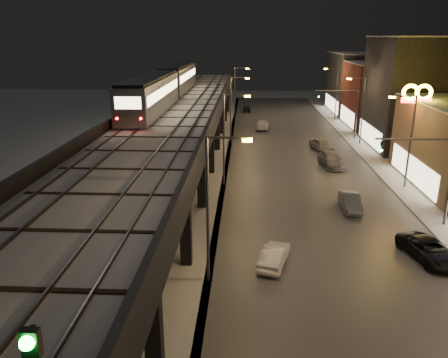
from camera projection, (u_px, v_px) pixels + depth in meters
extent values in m
cube|color=#46474D|center=(302.00, 174.00, 46.94)|extent=(17.00, 120.00, 0.06)
cube|color=#9FA1A8|center=(396.00, 175.00, 46.44)|extent=(4.00, 120.00, 0.14)
cube|color=#9FA1A8|center=(177.00, 172.00, 47.60)|extent=(11.00, 120.00, 0.06)
cube|color=black|center=(171.00, 125.00, 42.95)|extent=(9.00, 100.00, 1.00)
cube|color=black|center=(153.00, 327.00, 18.14)|extent=(0.70, 0.70, 5.30)
cube|color=black|center=(59.00, 271.00, 17.54)|extent=(8.00, 0.60, 0.50)
cube|color=black|center=(71.00, 224.00, 27.99)|extent=(0.70, 0.70, 5.30)
cube|color=black|center=(186.00, 227.00, 27.63)|extent=(0.70, 0.70, 5.30)
cube|color=black|center=(125.00, 189.00, 27.03)|extent=(8.00, 0.60, 0.50)
cube|color=black|center=(116.00, 177.00, 37.47)|extent=(0.70, 0.70, 5.30)
cube|color=black|center=(201.00, 178.00, 37.11)|extent=(0.70, 0.70, 5.30)
cube|color=black|center=(157.00, 149.00, 36.51)|extent=(8.00, 0.60, 0.50)
cube|color=black|center=(142.00, 148.00, 46.96)|extent=(0.70, 0.70, 5.30)
cube|color=black|center=(211.00, 149.00, 46.60)|extent=(0.70, 0.70, 5.30)
cube|color=black|center=(176.00, 125.00, 46.00)|extent=(8.00, 0.60, 0.50)
cube|color=black|center=(160.00, 129.00, 56.45)|extent=(0.70, 0.70, 5.30)
cube|color=black|center=(217.00, 130.00, 56.09)|extent=(0.70, 0.70, 5.30)
cube|color=black|center=(188.00, 110.00, 55.49)|extent=(8.00, 0.60, 0.50)
cube|color=black|center=(173.00, 116.00, 65.93)|extent=(0.70, 0.70, 5.30)
cube|color=black|center=(221.00, 116.00, 65.57)|extent=(0.70, 0.70, 5.30)
cube|color=black|center=(197.00, 99.00, 64.97)|extent=(8.00, 0.60, 0.50)
cube|color=black|center=(182.00, 106.00, 75.42)|extent=(0.70, 0.70, 5.30)
cube|color=black|center=(225.00, 106.00, 75.06)|extent=(0.70, 0.70, 5.30)
cube|color=black|center=(203.00, 91.00, 74.46)|extent=(8.00, 0.60, 0.50)
cube|color=black|center=(189.00, 98.00, 84.91)|extent=(0.70, 0.70, 5.30)
cube|color=black|center=(227.00, 98.00, 84.55)|extent=(0.70, 0.70, 5.30)
cube|color=black|center=(208.00, 85.00, 83.95)|extent=(8.00, 0.60, 0.50)
cube|color=#B2B7C1|center=(170.00, 119.00, 42.77)|extent=(8.40, 100.00, 0.16)
cube|color=#332D28|center=(138.00, 117.00, 42.88)|extent=(0.08, 98.00, 0.16)
cube|color=#332D28|center=(152.00, 117.00, 42.81)|extent=(0.08, 98.00, 0.16)
cube|color=#332D28|center=(183.00, 118.00, 42.66)|extent=(0.08, 98.00, 0.16)
cube|color=#332D28|center=(198.00, 118.00, 42.59)|extent=(0.08, 98.00, 0.16)
cube|color=black|center=(17.00, 282.00, 14.27)|extent=(7.80, 0.24, 0.06)
cube|color=black|center=(136.00, 155.00, 29.45)|extent=(7.80, 0.24, 0.06)
cube|color=black|center=(174.00, 114.00, 44.63)|extent=(7.80, 0.24, 0.06)
cube|color=black|center=(192.00, 94.00, 59.81)|extent=(7.80, 0.24, 0.06)
cube|color=black|center=(204.00, 83.00, 74.99)|extent=(7.80, 0.24, 0.06)
cube|color=black|center=(215.00, 115.00, 42.41)|extent=(0.30, 100.00, 1.10)
cube|color=black|center=(126.00, 114.00, 42.83)|extent=(0.30, 100.00, 1.10)
cube|color=beige|center=(413.00, 169.00, 43.10)|extent=(0.10, 12.00, 2.40)
cube|color=black|center=(422.00, 94.00, 56.29)|extent=(12.00, 13.00, 14.00)
cube|color=beige|center=(370.00, 135.00, 58.28)|extent=(0.10, 10.40, 2.40)
cube|color=#B2B7C1|center=(430.00, 36.00, 54.08)|extent=(12.20, 13.20, 0.16)
cube|color=maroon|center=(387.00, 96.00, 70.20)|extent=(12.00, 12.00, 10.00)
cube|color=beige|center=(347.00, 116.00, 71.56)|extent=(0.10, 9.60, 2.40)
cube|color=#B2B7C1|center=(391.00, 63.00, 68.61)|extent=(12.20, 12.20, 0.16)
cube|color=#2E2E2F|center=(365.00, 83.00, 83.32)|extent=(12.00, 16.00, 11.00)
cube|color=beige|center=(331.00, 104.00, 84.84)|extent=(0.10, 12.80, 2.40)
cube|color=#B2B7C1|center=(368.00, 53.00, 81.58)|extent=(12.20, 16.20, 0.16)
cylinder|color=#38383A|center=(208.00, 212.00, 25.07)|extent=(0.18, 0.18, 9.00)
cube|color=#38383A|center=(227.00, 138.00, 23.64)|extent=(2.20, 0.12, 0.12)
cube|color=yellow|center=(247.00, 140.00, 23.63)|extent=(0.55, 0.28, 0.18)
cylinder|color=#38383A|center=(224.00, 141.00, 42.15)|extent=(0.18, 0.18, 9.00)
cube|color=#38383A|center=(236.00, 95.00, 40.72)|extent=(2.20, 0.12, 0.12)
cube|color=yellow|center=(247.00, 96.00, 40.70)|extent=(0.55, 0.28, 0.18)
cylinder|color=#38383A|center=(410.00, 143.00, 41.29)|extent=(0.18, 0.18, 9.00)
cube|color=#38383A|center=(405.00, 96.00, 39.97)|extent=(2.20, 0.12, 0.12)
cube|color=yellow|center=(392.00, 97.00, 40.06)|extent=(0.55, 0.28, 0.18)
cylinder|color=#38383A|center=(231.00, 110.00, 59.23)|extent=(0.18, 0.18, 9.00)
cube|color=#38383A|center=(239.00, 77.00, 57.80)|extent=(2.20, 0.12, 0.12)
cube|color=yellow|center=(247.00, 78.00, 57.78)|extent=(0.55, 0.28, 0.18)
cylinder|color=#38383A|center=(363.00, 112.00, 58.36)|extent=(0.18, 0.18, 9.00)
cube|color=#38383A|center=(358.00, 78.00, 57.04)|extent=(2.20, 0.12, 0.12)
cube|color=yellow|center=(349.00, 79.00, 57.13)|extent=(0.55, 0.28, 0.18)
cylinder|color=#38383A|center=(234.00, 94.00, 76.30)|extent=(0.18, 0.18, 9.00)
cube|color=#38383A|center=(241.00, 68.00, 74.87)|extent=(2.20, 0.12, 0.12)
cube|color=yellow|center=(247.00, 69.00, 74.86)|extent=(0.55, 0.28, 0.18)
cylinder|color=#38383A|center=(337.00, 94.00, 75.44)|extent=(0.18, 0.18, 9.00)
cube|color=#38383A|center=(332.00, 68.00, 74.12)|extent=(2.20, 0.12, 0.12)
cube|color=yellow|center=(326.00, 69.00, 74.21)|extent=(0.55, 0.28, 0.18)
cube|color=#38383A|center=(416.00, 139.00, 32.15)|extent=(6.00, 0.12, 0.12)
imported|color=black|center=(381.00, 145.00, 32.42)|extent=(0.20, 0.16, 1.00)
sphere|color=#0CFF26|center=(382.00, 149.00, 32.36)|extent=(0.18, 0.18, 0.18)
cylinder|color=#38383A|center=(357.00, 115.00, 61.52)|extent=(0.20, 0.20, 7.00)
cube|color=#38383A|center=(337.00, 91.00, 60.61)|extent=(6.00, 0.12, 0.12)
imported|color=black|center=(319.00, 94.00, 60.88)|extent=(0.20, 0.16, 1.00)
sphere|color=#0CFF26|center=(319.00, 96.00, 60.82)|extent=(0.18, 0.18, 0.18)
cube|color=gray|center=(151.00, 95.00, 45.09)|extent=(2.96, 17.86, 3.37)
cube|color=black|center=(150.00, 77.00, 44.53)|extent=(2.65, 17.35, 0.26)
cube|color=beige|center=(136.00, 91.00, 45.02)|extent=(0.05, 16.33, 0.92)
cube|color=beige|center=(165.00, 91.00, 44.88)|extent=(0.05, 16.33, 0.92)
cube|color=gray|center=(178.00, 78.00, 63.17)|extent=(2.96, 17.86, 3.37)
cube|color=black|center=(178.00, 65.00, 62.61)|extent=(2.65, 17.35, 0.26)
cube|color=beige|center=(168.00, 75.00, 63.10)|extent=(0.05, 16.33, 0.92)
cube|color=beige|center=(188.00, 75.00, 62.96)|extent=(0.05, 16.33, 0.92)
cube|color=beige|center=(128.00, 103.00, 36.45)|extent=(2.25, 0.05, 1.02)
sphere|color=#FF0C0C|center=(117.00, 119.00, 36.90)|extent=(0.20, 0.20, 0.20)
sphere|color=#FF0C0C|center=(141.00, 119.00, 36.80)|extent=(0.20, 0.20, 0.20)
cube|color=black|center=(31.00, 343.00, 7.27)|extent=(0.31, 0.17, 0.53)
sphere|color=#0CFF26|center=(27.00, 343.00, 7.13)|extent=(0.25, 0.25, 0.25)
imported|color=silver|center=(274.00, 256.00, 28.07)|extent=(2.42, 4.23, 1.32)
imported|color=white|center=(262.00, 125.00, 69.10)|extent=(2.40, 5.09, 1.44)
imported|color=black|center=(247.00, 109.00, 84.86)|extent=(1.53, 3.68, 1.25)
imported|color=#4C515B|center=(350.00, 203.00, 37.00)|extent=(1.61, 4.26, 1.39)
imported|color=black|center=(429.00, 251.00, 28.73)|extent=(3.46, 5.37, 1.38)
imported|color=gray|center=(331.00, 160.00, 49.34)|extent=(2.74, 5.41, 1.51)
imported|color=gray|center=(322.00, 145.00, 55.99)|extent=(3.02, 4.84, 1.54)
cylinder|color=#38383A|center=(410.00, 143.00, 43.92)|extent=(0.24, 0.24, 7.84)
cube|color=#FF0C0C|center=(416.00, 101.00, 42.60)|extent=(2.74, 0.25, 0.49)
torus|color=yellow|center=(411.00, 92.00, 42.39)|extent=(1.62, 0.68, 1.59)
torus|color=yellow|center=(424.00, 92.00, 42.33)|extent=(1.62, 0.68, 1.59)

